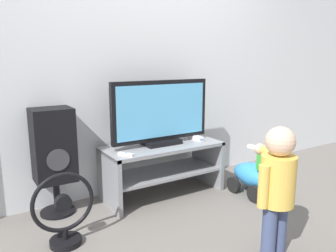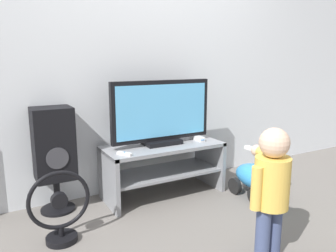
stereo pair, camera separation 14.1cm
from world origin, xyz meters
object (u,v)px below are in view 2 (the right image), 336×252
Objects in this scene: game_console at (197,138)px; child at (271,183)px; speaker_tower at (54,146)px; ride_on_toy at (257,177)px; remote_primary at (124,154)px; floor_fan at (60,210)px; television at (162,113)px.

game_console is 1.19m from child.
child is at bearing -52.20° from speaker_tower.
child is 1.74× the size of ride_on_toy.
remote_primary is 0.27× the size of ride_on_toy.
game_console reaches higher than floor_fan.
ride_on_toy is at bearing 49.44° from child.
television is at bearing 21.15° from remote_primary.
television is at bearing 94.87° from child.
speaker_tower is 1.76m from ride_on_toy.
child reaches higher than remote_primary.
remote_primary is 0.26× the size of floor_fan.
child is (-0.26, -1.16, -0.00)m from game_console.
floor_fan is (-0.55, -0.23, -0.25)m from remote_primary.
ride_on_toy is at bearing -14.97° from remote_primary.
speaker_tower is at bearing 173.11° from television.
ride_on_toy is at bearing -2.66° from floor_fan.
floor_fan is (-0.07, -0.50, -0.31)m from speaker_tower.
remote_primary is at bearing 22.15° from floor_fan.
ride_on_toy is at bearing -19.57° from speaker_tower.
game_console is 0.22× the size of speaker_tower.
child is at bearing -85.13° from television.
game_console is at bearing -6.18° from speaker_tower.
television reaches higher than child.
television is 1.14× the size of child.
remote_primary is (-0.78, -0.14, -0.01)m from game_console.
floor_fan is at bearing 143.42° from child.
child is at bearing -130.56° from ride_on_toy.
speaker_tower reaches higher than child.
game_console is (0.36, -0.03, -0.26)m from television.
television is at bearing 21.72° from floor_fan.
speaker_tower is at bearing 173.82° from game_console.
television is 1.22m from child.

